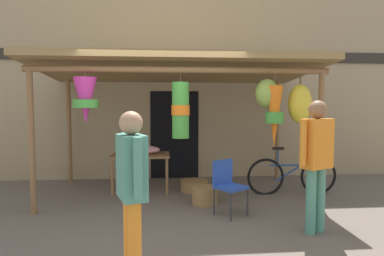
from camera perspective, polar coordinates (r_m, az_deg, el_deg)
The scene contains 11 objects.
ground_plane at distance 5.64m, azimuth -4.75°, elevation -13.52°, with size 30.00×30.00×0.00m, color #60564C.
shop_facade at distance 7.86m, azimuth -4.90°, elevation 8.06°, with size 12.54×0.29×4.52m.
market_stall_canopy at distance 6.19m, azimuth -1.37°, elevation 8.54°, with size 5.09×2.58×2.52m.
display_table at distance 6.66m, azimuth -8.71°, elevation -5.14°, with size 1.12×0.71×0.73m.
flower_heap_on_table at distance 6.70m, azimuth -7.91°, elevation -3.67°, with size 0.59×0.42×0.15m.
folding_chair at distance 5.26m, azimuth 6.00°, elevation -9.14°, with size 0.56×0.56×0.84m.
wicker_basket_by_table at distance 5.86m, azimuth 2.17°, elevation -11.34°, with size 0.45×0.45×0.29m, color olive.
wicker_basket_spare at distance 6.73m, azimuth 0.40°, elevation -9.73°, with size 0.55×0.55×0.20m, color olive.
parked_bicycle at distance 6.73m, azimuth 16.60°, elevation -7.74°, with size 1.75×0.44×0.92m.
vendor_in_orange at distance 4.69m, azimuth 20.39°, elevation -4.28°, with size 0.54×0.37×1.75m.
shopper_by_bananas at distance 3.27m, azimuth -10.20°, elevation -9.00°, with size 0.33×0.57×1.63m.
Camera 1 is at (-0.01, -5.38, 1.69)m, focal length 31.44 mm.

